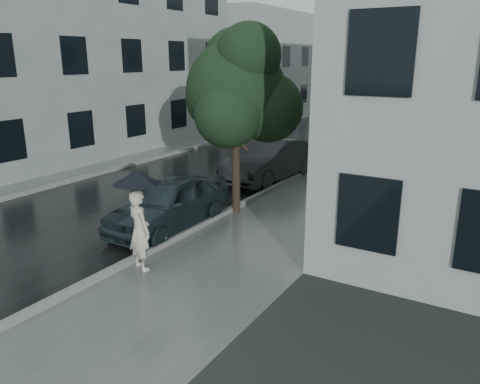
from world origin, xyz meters
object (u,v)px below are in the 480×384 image
Objects in this scene: pedestrian at (140,230)px; car_near at (169,203)px; lamp_post at (326,102)px; car_far at (269,160)px; street_tree at (238,90)px.

pedestrian is 0.44× the size of car_near.
lamp_post reaches higher than car_far.
street_tree is 3.77m from car_near.
pedestrian reaches higher than car_near.
street_tree is 4.90m from car_far.
street_tree is at bearing -67.35° from pedestrian.
car_far is (-0.77, -3.68, -1.93)m from lamp_post.
car_near is (-0.72, -9.74, -2.00)m from lamp_post.
car_far is at bearing 103.56° from street_tree.
pedestrian is at bearing -86.75° from street_tree.
car_far is at bearing -90.25° from lamp_post.
car_far is (-0.06, 6.05, 0.07)m from car_near.
pedestrian is 0.38× the size of car_far.
car_near is at bearing -111.76° from street_tree.
street_tree is at bearing 68.02° from car_near.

